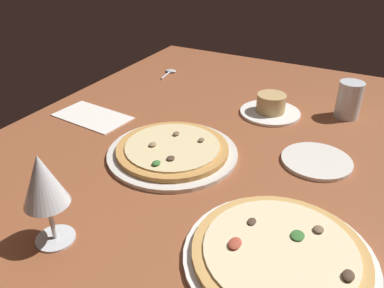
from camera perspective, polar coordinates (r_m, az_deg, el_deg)
dining_table at (r=93.61cm, az=2.80°, el=-2.67°), size 150.00×110.00×4.00cm
pizza_main at (r=92.02cm, az=-2.85°, el=-0.98°), size 30.61×30.61×3.34cm
pizza_side at (r=67.41cm, az=12.57°, el=-15.41°), size 31.33×31.33×3.39cm
ramekin_on_saucer at (r=113.49cm, az=11.35°, el=5.29°), size 16.98×16.98×5.93cm
wine_glass_far at (r=66.88cm, az=-20.83°, el=-5.35°), size 7.55×7.55×17.19cm
water_glass at (r=117.20cm, az=21.77°, el=5.65°), size 6.69×6.69×10.17cm
side_plate at (r=93.83cm, az=17.63°, el=-2.36°), size 15.90×15.90×0.90cm
paper_menu at (r=113.79cm, az=-14.26°, el=3.88°), size 13.83×22.29×0.30cm
spoon at (r=143.76cm, az=-3.27°, el=10.41°), size 9.81×4.31×1.00cm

